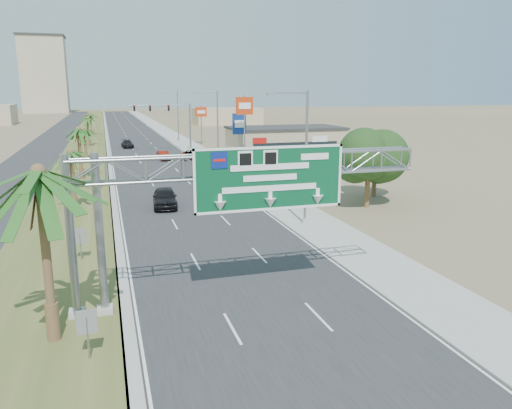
{
  "coord_description": "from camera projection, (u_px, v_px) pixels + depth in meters",
  "views": [
    {
      "loc": [
        -6.74,
        -12.12,
        9.93
      ],
      "look_at": [
        0.6,
        12.05,
        4.2
      ],
      "focal_mm": 35.0,
      "sensor_mm": 36.0,
      "label": 1
    }
  ],
  "objects": [
    {
      "name": "palm_row_d",
      "position": [
        84.0,
        130.0,
        73.34
      ],
      "size": [
        3.99,
        3.99,
        5.45
      ],
      "color": "brown",
      "rests_on": "ground"
    },
    {
      "name": "palm_row_c",
      "position": [
        78.0,
        130.0,
        56.27
      ],
      "size": [
        3.99,
        3.99,
        6.75
      ],
      "color": "brown",
      "rests_on": "ground"
    },
    {
      "name": "car_right_lane",
      "position": [
        191.0,
        155.0,
        74.57
      ],
      "size": [
        2.56,
        4.83,
        1.29
      ],
      "primitive_type": "imported",
      "rotation": [
        0.0,
        0.0,
        -0.09
      ],
      "color": "gray",
      "rests_on": "ground"
    },
    {
      "name": "streetlight_far",
      "position": [
        177.0,
        119.0,
        98.57
      ],
      "size": [
        3.27,
        0.44,
        10.0
      ],
      "color": "gray",
      "rests_on": "ground"
    },
    {
      "name": "palm_row_f",
      "position": [
        90.0,
        115.0,
        114.34
      ],
      "size": [
        3.99,
        3.99,
        5.75
      ],
      "color": "brown",
      "rests_on": "ground"
    },
    {
      "name": "pole_sign_red_near",
      "position": [
        245.0,
        110.0,
        68.72
      ],
      "size": [
        2.4,
        0.36,
        9.42
      ],
      "color": "gray",
      "rests_on": "ground"
    },
    {
      "name": "median_grass",
      "position": [
        89.0,
        135.0,
        115.23
      ],
      "size": [
        7.0,
        300.0,
        0.12
      ],
      "primitive_type": "cube",
      "color": "#444E22",
      "rests_on": "ground"
    },
    {
      "name": "opposing_road",
      "position": [
        57.0,
        136.0,
        113.26
      ],
      "size": [
        8.0,
        300.0,
        0.02
      ],
      "primitive_type": "cube",
      "color": "#28282B",
      "rests_on": "ground"
    },
    {
      "name": "oak_far",
      "position": [
        376.0,
        157.0,
        47.66
      ],
      "size": [
        3.5,
        3.5,
        5.6
      ],
      "color": "brown",
      "rests_on": "ground"
    },
    {
      "name": "median_signback_a",
      "position": [
        87.0,
        326.0,
        18.48
      ],
      "size": [
        0.75,
        0.08,
        2.08
      ],
      "color": "gray",
      "rests_on": "ground"
    },
    {
      "name": "car_far",
      "position": [
        127.0,
        144.0,
        89.93
      ],
      "size": [
        2.22,
        4.78,
        1.35
      ],
      "primitive_type": "imported",
      "rotation": [
        0.0,
        0.0,
        0.07
      ],
      "color": "black",
      "rests_on": "ground"
    },
    {
      "name": "store_building",
      "position": [
        285.0,
        140.0,
        82.79
      ],
      "size": [
        18.0,
        10.0,
        4.0
      ],
      "primitive_type": "cube",
      "color": "tan",
      "rests_on": "ground"
    },
    {
      "name": "sidewalk_right",
      "position": [
        170.0,
        133.0,
        120.46
      ],
      "size": [
        4.0,
        300.0,
        0.1
      ],
      "primitive_type": "cube",
      "color": "#9E9B93",
      "rests_on": "ground"
    },
    {
      "name": "car_left_lane",
      "position": [
        165.0,
        198.0,
        43.66
      ],
      "size": [
        2.45,
        5.2,
        1.72
      ],
      "primitive_type": "imported",
      "rotation": [
        0.0,
        0.0,
        -0.08
      ],
      "color": "black",
      "rests_on": "ground"
    },
    {
      "name": "road",
      "position": [
        134.0,
        134.0,
        118.07
      ],
      "size": [
        12.0,
        300.0,
        0.02
      ],
      "primitive_type": "cube",
      "color": "#28282B",
      "rests_on": "ground"
    },
    {
      "name": "building_distant_right",
      "position": [
        227.0,
        116.0,
        154.01
      ],
      "size": [
        20.0,
        12.0,
        5.0
      ],
      "primitive_type": "cube",
      "color": "tan",
      "rests_on": "ground"
    },
    {
      "name": "median_signback_b",
      "position": [
        80.0,
        238.0,
        29.48
      ],
      "size": [
        0.75,
        0.08,
        2.08
      ],
      "color": "gray",
      "rests_on": "ground"
    },
    {
      "name": "palm_row_b",
      "position": [
        71.0,
        153.0,
        41.5
      ],
      "size": [
        3.99,
        3.99,
        5.95
      ],
      "color": "brown",
      "rests_on": "ground"
    },
    {
      "name": "pole_sign_blue",
      "position": [
        239.0,
        125.0,
        72.21
      ],
      "size": [
        2.01,
        0.42,
        7.08
      ],
      "color": "gray",
      "rests_on": "ground"
    },
    {
      "name": "palm_near",
      "position": [
        38.0,
        173.0,
        18.74
      ],
      "size": [
        5.7,
        5.7,
        8.35
      ],
      "color": "brown",
      "rests_on": "ground"
    },
    {
      "name": "pole_sign_red_far",
      "position": [
        201.0,
        114.0,
        94.84
      ],
      "size": [
        2.22,
        0.64,
        7.27
      ],
      "color": "gray",
      "rests_on": "ground"
    },
    {
      "name": "streetlight_mid",
      "position": [
        216.0,
        133.0,
        64.97
      ],
      "size": [
        3.27,
        0.44,
        10.0
      ],
      "color": "gray",
      "rests_on": "ground"
    },
    {
      "name": "signal_mast",
      "position": [
        178.0,
        123.0,
        82.97
      ],
      "size": [
        10.28,
        0.71,
        8.0
      ],
      "color": "gray",
      "rests_on": "ground"
    },
    {
      "name": "oak_near",
      "position": [
        369.0,
        156.0,
        42.92
      ],
      "size": [
        4.5,
        4.5,
        6.8
      ],
      "color": "brown",
      "rests_on": "ground"
    },
    {
      "name": "streetlight_near",
      "position": [
        304.0,
        164.0,
        36.97
      ],
      "size": [
        3.27,
        0.44,
        10.0
      ],
      "color": "gray",
      "rests_on": "ground"
    },
    {
      "name": "tower_distant",
      "position": [
        44.0,
        75.0,
        235.8
      ],
      "size": [
        20.0,
        16.0,
        35.0
      ],
      "primitive_type": "cube",
      "color": "tan",
      "rests_on": "ground"
    },
    {
      "name": "car_mid_lane",
      "position": [
        163.0,
        156.0,
        73.86
      ],
      "size": [
        1.79,
        4.12,
        1.32
      ],
      "primitive_type": "imported",
      "rotation": [
        0.0,
        0.0,
        0.1
      ],
      "color": "maroon",
      "rests_on": "ground"
    },
    {
      "name": "sign_gantry",
      "position": [
        235.0,
        177.0,
        23.04
      ],
      "size": [
        16.75,
        1.24,
        7.5
      ],
      "color": "gray",
      "rests_on": "ground"
    },
    {
      "name": "palm_row_e",
      "position": [
        87.0,
        119.0,
        90.92
      ],
      "size": [
        3.99,
        3.99,
        6.15
      ],
      "color": "brown",
      "rests_on": "ground"
    }
  ]
}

